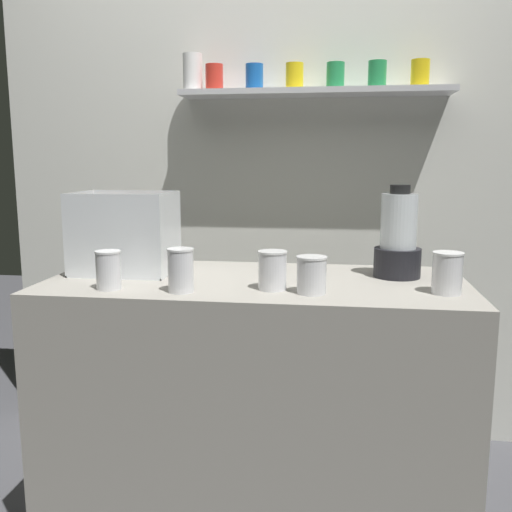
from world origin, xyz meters
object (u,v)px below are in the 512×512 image
(blender_pitcher, at_px, (398,240))
(juice_cup_beet_right, at_px, (312,277))
(juice_cup_mango_far_left, at_px, (109,273))
(juice_cup_orange_far_right, at_px, (447,275))
(juice_cup_mango_middle, at_px, (272,272))
(carrot_display_bin, at_px, (126,248))
(juice_cup_orange_left, at_px, (181,272))

(blender_pitcher, relative_size, juice_cup_beet_right, 2.78)
(juice_cup_mango_far_left, distance_m, juice_cup_orange_far_right, 1.03)
(blender_pitcher, xyz_separation_m, juice_cup_mango_far_left, (-0.91, -0.32, -0.08))
(juice_cup_mango_middle, distance_m, juice_cup_beet_right, 0.13)
(carrot_display_bin, xyz_separation_m, juice_cup_orange_left, (0.28, -0.27, -0.03))
(carrot_display_bin, relative_size, juice_cup_orange_far_right, 2.70)
(blender_pitcher, relative_size, juice_cup_orange_left, 2.35)
(juice_cup_beet_right, bearing_deg, carrot_display_bin, 160.73)
(blender_pitcher, distance_m, juice_cup_mango_middle, 0.48)
(blender_pitcher, bearing_deg, juice_cup_orange_far_right, -62.23)
(carrot_display_bin, height_order, blender_pitcher, blender_pitcher)
(juice_cup_orange_left, relative_size, juice_cup_beet_right, 1.18)
(carrot_display_bin, distance_m, juice_cup_mango_far_left, 0.27)
(blender_pitcher, xyz_separation_m, juice_cup_orange_far_right, (0.12, -0.23, -0.07))
(juice_cup_orange_left, xyz_separation_m, juice_cup_mango_middle, (0.27, 0.07, -0.00))
(carrot_display_bin, bearing_deg, juice_cup_mango_far_left, -80.51)
(juice_cup_beet_right, bearing_deg, blender_pitcher, 45.76)
(juice_cup_orange_left, distance_m, juice_cup_beet_right, 0.40)
(carrot_display_bin, relative_size, juice_cup_orange_left, 2.54)
(juice_cup_mango_far_left, xyz_separation_m, juice_cup_mango_middle, (0.51, 0.07, 0.00))
(juice_cup_beet_right, distance_m, juice_cup_orange_far_right, 0.41)
(juice_cup_orange_left, xyz_separation_m, juice_cup_beet_right, (0.39, 0.04, -0.01))
(juice_cup_mango_far_left, bearing_deg, carrot_display_bin, 99.49)
(blender_pitcher, xyz_separation_m, juice_cup_mango_middle, (-0.40, -0.25, -0.07))
(juice_cup_mango_far_left, relative_size, juice_cup_mango_middle, 1.00)
(juice_cup_mango_far_left, height_order, juice_cup_orange_left, juice_cup_orange_left)
(juice_cup_mango_far_left, xyz_separation_m, juice_cup_orange_left, (0.23, -0.01, 0.01))
(juice_cup_beet_right, bearing_deg, juice_cup_mango_middle, 163.74)
(juice_cup_mango_far_left, distance_m, juice_cup_mango_middle, 0.51)
(juice_cup_mango_middle, relative_size, juice_cup_orange_far_right, 0.96)
(carrot_display_bin, xyz_separation_m, blender_pitcher, (0.95, 0.05, 0.04))
(juice_cup_orange_left, bearing_deg, juice_cup_beet_right, 5.37)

